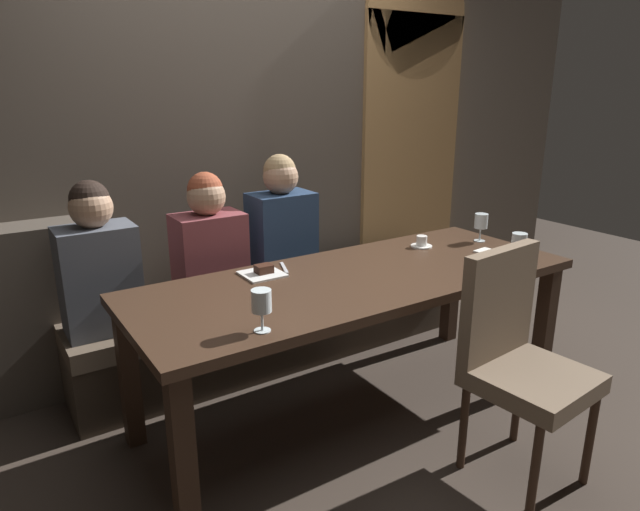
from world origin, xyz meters
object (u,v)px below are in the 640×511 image
chair_near_side (517,351)px  fork_on_table (284,268)px  banquette_bench (287,323)px  wine_glass_near_left (481,222)px  dessert_plate (263,272)px  diner_redhead (98,262)px  dining_table (357,292)px  diner_far_end (282,228)px  espresso_cup (422,242)px  wine_glass_far_right (261,302)px  diner_bearded (209,246)px  wine_glass_center_back (519,243)px

chair_near_side → fork_on_table: 1.16m
banquette_bench → fork_on_table: bearing=-120.4°
wine_glass_near_left → dessert_plate: 1.36m
diner_redhead → wine_glass_near_left: diner_redhead is taller
dining_table → diner_far_end: (-0.02, 0.71, 0.18)m
dining_table → espresso_cup: size_ratio=18.33×
diner_far_end → dessert_plate: size_ratio=4.21×
dining_table → banquette_bench: dining_table is taller
chair_near_side → wine_glass_far_right: 1.10m
espresso_cup → chair_near_side: bearing=-108.4°
diner_bearded → fork_on_table: 0.46m
diner_bearded → wine_glass_center_back: diner_bearded is taller
fork_on_table → dessert_plate: bearing=-147.1°
dining_table → banquette_bench: size_ratio=0.88×
diner_redhead → fork_on_table: 0.90m
diner_redhead → dessert_plate: size_ratio=3.95×
dining_table → banquette_bench: 0.82m
diner_redhead → wine_glass_center_back: size_ratio=4.57×
diner_redhead → dessert_plate: bearing=-33.4°
diner_far_end → wine_glass_near_left: diner_far_end is taller
diner_redhead → espresso_cup: 1.71m
dining_table → diner_redhead: diner_redhead is taller
wine_glass_far_right → chair_near_side: bearing=-22.8°
banquette_bench → wine_glass_far_right: size_ratio=15.24×
espresso_cup → dessert_plate: bearing=176.5°
chair_near_side → fork_on_table: chair_near_side is taller
diner_redhead → fork_on_table: bearing=-26.9°
diner_redhead → diner_far_end: (1.02, 0.02, 0.02)m
chair_near_side → diner_bearded: 1.61m
diner_redhead → wine_glass_far_right: size_ratio=4.57×
diner_far_end → espresso_cup: size_ratio=6.66×
banquette_bench → diner_bearded: (-0.48, -0.03, 0.57)m
espresso_cup → dessert_plate: 0.98m
banquette_bench → dining_table: bearing=-90.0°
fork_on_table → diner_bearded: bearing=141.9°
banquette_bench → diner_bearded: 0.75m
wine_glass_far_right → wine_glass_near_left: bearing=14.0°
diner_bearded → fork_on_table: (0.24, -0.38, -0.06)m
diner_redhead → fork_on_table: diner_redhead is taller
chair_near_side → diner_bearded: diner_bearded is taller
banquette_bench → dessert_plate: (-0.38, -0.44, 0.53)m
diner_redhead → wine_glass_far_right: diner_redhead is taller
chair_near_side → dining_table: bearing=112.2°
dining_table → fork_on_table: fork_on_table is taller
wine_glass_near_left → espresso_cup: size_ratio=1.37×
diner_bearded → wine_glass_near_left: bearing=-21.7°
wine_glass_far_right → dessert_plate: bearing=62.2°
diner_far_end → dining_table: bearing=-88.7°
diner_far_end → banquette_bench: bearing=-33.8°
wine_glass_far_right → diner_redhead: bearing=109.9°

